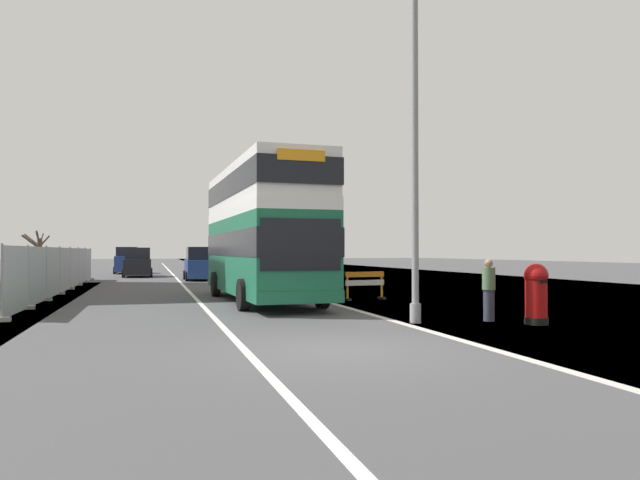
{
  "coord_description": "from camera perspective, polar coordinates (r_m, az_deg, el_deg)",
  "views": [
    {
      "loc": [
        -3.33,
        -10.66,
        1.85
      ],
      "look_at": [
        1.74,
        7.01,
        2.2
      ],
      "focal_mm": 33.16,
      "sensor_mm": 36.0,
      "label": 1
    }
  ],
  "objects": [
    {
      "name": "car_receding_far",
      "position": [
        51.98,
        -18.12,
        -1.94
      ],
      "size": [
        2.02,
        4.37,
        2.2
      ],
      "color": "navy",
      "rests_on": "ground"
    },
    {
      "name": "pedestrian_at_kerb",
      "position": [
        16.29,
        15.98,
        -4.66
      ],
      "size": [
        0.34,
        0.34,
        1.64
      ],
      "color": "#2D3342",
      "rests_on": "ground"
    },
    {
      "name": "car_oncoming_near",
      "position": [
        38.55,
        -11.48,
        -2.36
      ],
      "size": [
        2.0,
        3.88,
        2.12
      ],
      "color": "navy",
      "rests_on": "ground"
    },
    {
      "name": "bare_tree_far_verge_mid",
      "position": [
        60.63,
        -25.54,
        -0.86
      ],
      "size": [
        2.37,
        3.43,
        3.72
      ],
      "color": "#4C3D2D",
      "rests_on": "ground"
    },
    {
      "name": "roadworks_barrier",
      "position": [
        22.59,
        4.34,
        -4.11
      ],
      "size": [
        1.66,
        0.66,
        1.07
      ],
      "color": "orange",
      "rests_on": "ground"
    },
    {
      "name": "red_pillar_postbox",
      "position": [
        15.94,
        20.14,
        -4.64
      ],
      "size": [
        0.6,
        0.6,
        1.54
      ],
      "color": "black",
      "rests_on": "ground"
    },
    {
      "name": "lamppost_foreground",
      "position": [
        15.61,
        9.15,
        7.61
      ],
      "size": [
        0.29,
        0.7,
        8.89
      ],
      "color": "gray",
      "rests_on": "ground"
    },
    {
      "name": "ground",
      "position": [
        11.62,
        4.11,
        -10.49
      ],
      "size": [
        140.0,
        280.0,
        0.1
      ],
      "color": "#424244"
    },
    {
      "name": "double_decker_bus",
      "position": [
        21.96,
        -5.64,
        0.93
      ],
      "size": [
        3.11,
        10.77,
        4.93
      ],
      "color": "#196042",
      "rests_on": "ground"
    },
    {
      "name": "construction_site_fence",
      "position": [
        29.37,
        -23.39,
        -2.68
      ],
      "size": [
        0.44,
        24.0,
        2.06
      ],
      "color": "#A8AAAD",
      "rests_on": "ground"
    },
    {
      "name": "car_receding_mid",
      "position": [
        44.9,
        -17.18,
        -2.15
      ],
      "size": [
        2.06,
        4.37,
        2.11
      ],
      "color": "black",
      "rests_on": "ground"
    }
  ]
}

